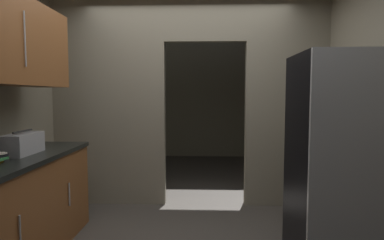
{
  "coord_description": "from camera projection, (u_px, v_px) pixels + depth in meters",
  "views": [
    {
      "loc": [
        0.19,
        -2.74,
        1.4
      ],
      "look_at": [
        0.07,
        0.62,
        1.14
      ],
      "focal_mm": 30.31,
      "sensor_mm": 36.0,
      "label": 1
    }
  ],
  "objects": [
    {
      "name": "boombox",
      "position": [
        23.0,
        144.0,
        2.78
      ],
      "size": [
        0.19,
        0.41,
        0.21
      ],
      "color": "#B2B2B7",
      "rests_on": "lower_cabinet_run"
    },
    {
      "name": "refrigerator",
      "position": [
        343.0,
        161.0,
        2.61
      ],
      "size": [
        0.77,
        0.73,
        1.73
      ],
      "color": "black",
      "rests_on": "ground"
    },
    {
      "name": "upper_cabinet_counterside",
      "position": [
        2.0,
        39.0,
        2.53
      ],
      "size": [
        0.36,
        1.68,
        0.72
      ],
      "color": "brown"
    },
    {
      "name": "adjoining_room_shell",
      "position": [
        194.0,
        97.0,
        6.29
      ],
      "size": [
        3.44,
        3.35,
        2.73
      ],
      "color": "gray",
      "rests_on": "ground"
    },
    {
      "name": "lower_cabinet_run",
      "position": [
        10.0,
        212.0,
        2.64
      ],
      "size": [
        0.66,
        1.86,
        0.89
      ],
      "color": "brown",
      "rests_on": "ground"
    },
    {
      "name": "kitchen_partition",
      "position": [
        184.0,
        90.0,
        4.08
      ],
      "size": [
        3.44,
        0.12,
        2.73
      ],
      "color": "gray",
      "rests_on": "ground"
    }
  ]
}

